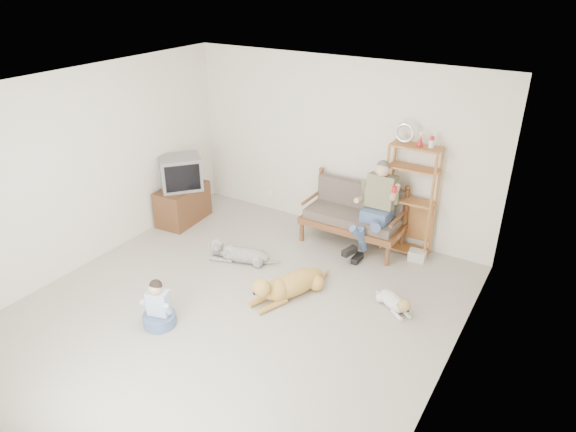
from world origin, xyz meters
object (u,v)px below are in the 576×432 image
Objects in this scene: tv_stand at (183,204)px; loveseat at (354,214)px; etagere at (410,199)px; golden_retriever at (287,285)px.

loveseat is at bearing 12.17° from tv_stand.
tv_stand is (-2.73, -0.80, -0.19)m from loveseat.
tv_stand is at bearing -164.69° from etagere.
loveseat reaches higher than tv_stand.
etagere is at bearing 11.19° from tv_stand.
tv_stand is 2.79m from golden_retriever.
loveseat reaches higher than golden_retriever.
tv_stand reaches higher than golden_retriever.
golden_retriever is at bearing -93.55° from loveseat.
loveseat is 0.87m from etagere.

